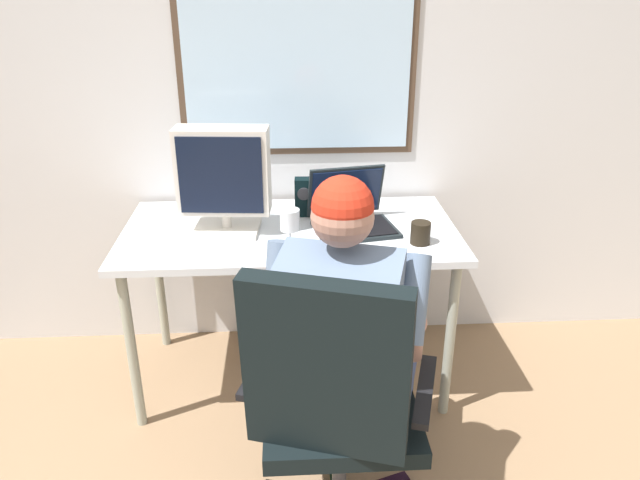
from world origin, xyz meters
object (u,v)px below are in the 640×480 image
object	(u,v)px
crt_monitor	(223,174)
wine_glass	(290,222)
person_seated	(348,330)
laptop	(351,211)
desk	(290,243)
desk_speaker	(304,197)
coffee_mug	(421,233)
office_chair	(333,396)

from	to	relation	value
crt_monitor	wine_glass	size ratio (longest dim) A/B	2.74
person_seated	laptop	bearing A→B (deg)	83.38
desk	crt_monitor	bearing A→B (deg)	-178.21
desk_speaker	coffee_mug	xyz separation A→B (m)	(0.46, -0.34, -0.04)
laptop	crt_monitor	bearing A→B (deg)	-176.66
desk	office_chair	bearing A→B (deg)	-82.40
laptop	coffee_mug	world-z (taller)	laptop
wine_glass	desk	bearing A→B (deg)	89.67
person_seated	wine_glass	bearing A→B (deg)	113.73
wine_glass	desk_speaker	bearing A→B (deg)	79.21
office_chair	person_seated	bearing A→B (deg)	74.85
crt_monitor	wine_glass	world-z (taller)	crt_monitor
desk	wine_glass	distance (m)	0.26
crt_monitor	laptop	bearing A→B (deg)	3.34
crt_monitor	wine_glass	xyz separation A→B (m)	(0.27, -0.19, -0.14)
laptop	wine_glass	distance (m)	0.35
crt_monitor	coffee_mug	size ratio (longest dim) A/B	4.87
desk	office_chair	distance (m)	0.90
person_seated	wine_glass	distance (m)	0.52
wine_glass	laptop	bearing A→B (deg)	39.55
office_chair	desk	bearing A→B (deg)	97.60
laptop	wine_glass	bearing A→B (deg)	-140.45
office_chair	person_seated	xyz separation A→B (m)	(0.07, 0.26, 0.07)
person_seated	wine_glass	size ratio (longest dim) A/B	7.60
laptop	coffee_mug	distance (m)	0.33
person_seated	crt_monitor	xyz separation A→B (m)	(-0.45, 0.62, 0.37)
office_chair	coffee_mug	size ratio (longest dim) A/B	11.25
crt_monitor	coffee_mug	distance (m)	0.83
office_chair	laptop	size ratio (longest dim) A/B	2.64
office_chair	wine_glass	bearing A→B (deg)	99.82
office_chair	crt_monitor	distance (m)	1.05
office_chair	person_seated	size ratio (longest dim) A/B	0.83
office_chair	laptop	world-z (taller)	office_chair
crt_monitor	wine_glass	bearing A→B (deg)	-35.13
desk	person_seated	distance (m)	0.65
crt_monitor	laptop	world-z (taller)	crt_monitor
desk_speaker	office_chair	bearing A→B (deg)	-87.12
crt_monitor	desk_speaker	world-z (taller)	crt_monitor
office_chair	crt_monitor	world-z (taller)	crt_monitor
desk	wine_glass	bearing A→B (deg)	-90.33
crt_monitor	laptop	distance (m)	0.56
desk	desk_speaker	distance (m)	0.23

